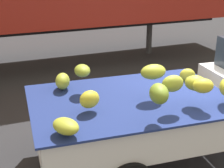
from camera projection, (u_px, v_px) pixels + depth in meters
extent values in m
plane|color=#28282B|center=(206.00, 144.00, 5.68)|extent=(220.00, 220.00, 0.00)
cube|color=gray|center=(59.00, 27.00, 14.25)|extent=(80.00, 0.80, 0.16)
cube|color=white|center=(130.00, 129.00, 5.00)|extent=(2.92, 2.04, 0.08)
cube|color=white|center=(113.00, 92.00, 5.67)|extent=(2.75, 0.32, 0.44)
cube|color=white|center=(154.00, 143.00, 4.13)|extent=(2.75, 0.32, 0.44)
cube|color=white|center=(210.00, 102.00, 5.27)|extent=(0.22, 1.77, 0.44)
cube|color=white|center=(37.00, 127.00, 4.53)|extent=(0.22, 1.77, 0.44)
cube|color=#B21914|center=(112.00, 93.00, 5.71)|extent=(2.63, 0.27, 0.07)
cube|color=navy|center=(130.00, 99.00, 4.82)|extent=(3.05, 2.17, 0.03)
ellipsoid|color=#A7AD2E|center=(66.00, 126.00, 3.79)|extent=(0.37, 0.43, 0.16)
ellipsoid|color=gold|center=(187.00, 75.00, 5.49)|extent=(0.30, 0.25, 0.23)
ellipsoid|color=#9EA72C|center=(153.00, 72.00, 4.68)|extent=(0.38, 0.27, 0.21)
ellipsoid|color=#A5B032|center=(63.00, 81.00, 5.08)|extent=(0.32, 0.41, 0.24)
ellipsoid|color=olive|center=(159.00, 94.00, 4.00)|extent=(0.35, 0.43, 0.23)
ellipsoid|color=#A0AD31|center=(173.00, 84.00, 4.30)|extent=(0.31, 0.19, 0.22)
ellipsoid|color=#94A42E|center=(82.00, 71.00, 4.88)|extent=(0.28, 0.36, 0.17)
ellipsoid|color=gold|center=(203.00, 86.00, 4.37)|extent=(0.33, 0.29, 0.19)
ellipsoid|color=gold|center=(195.00, 83.00, 4.49)|extent=(0.39, 0.39, 0.21)
ellipsoid|color=gold|center=(90.00, 99.00, 4.34)|extent=(0.35, 0.31, 0.23)
cylinder|color=black|center=(95.00, 122.00, 5.77)|extent=(0.66, 0.26, 0.64)
cube|color=black|center=(45.00, 27.00, 9.35)|extent=(11.05, 0.70, 0.30)
cylinder|color=#38383A|center=(149.00, 34.00, 10.63)|extent=(0.18, 0.18, 1.25)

